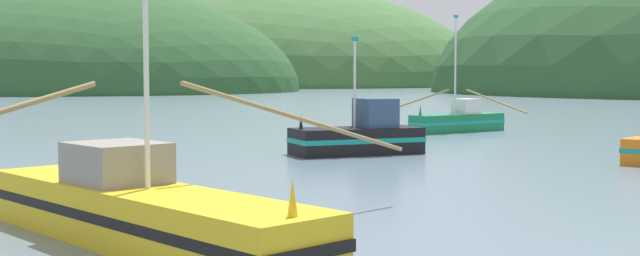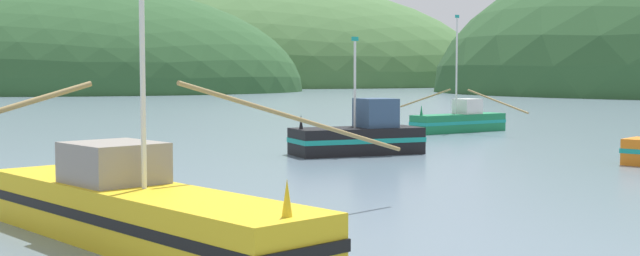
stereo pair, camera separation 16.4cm
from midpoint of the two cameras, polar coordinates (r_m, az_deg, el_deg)
The scene contains 5 objects.
hill_far_left at distance 262.63m, azimuth -4.96°, elevation 2.98°, with size 155.93×124.74×65.65m, color #47703D.
hill_mid_left at distance 183.91m, azimuth -17.17°, elevation 2.46°, with size 101.43×81.14×46.34m, color #2D562D.
fishing_boat_yellow at distance 19.23m, azimuth -12.50°, elevation -5.64°, with size 14.89×10.74×7.26m.
fishing_boat_green at distance 55.44m, azimuth 9.82°, elevation 0.51°, with size 7.37×10.69×7.80m.
fishing_boat_black at distance 39.78m, azimuth 2.91°, elevation -0.56°, with size 6.75×3.87×5.70m.
Camera 2 is at (-1.46, -4.65, 3.94)m, focal length 45.76 mm.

